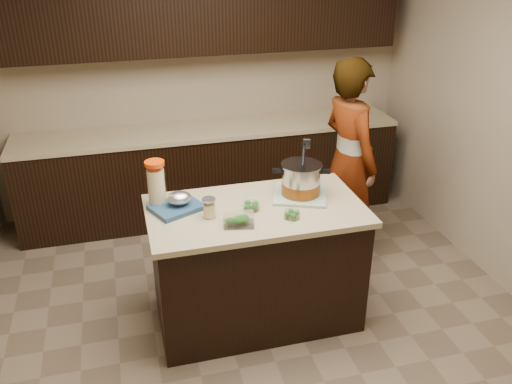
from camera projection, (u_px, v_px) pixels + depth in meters
ground_plane at (256, 315)px, 4.03m from camera, size 4.00×4.00×0.00m
room_shell at (256, 89)px, 3.28m from camera, size 4.04×4.04×2.72m
back_cabinets at (209, 122)px, 5.13m from camera, size 3.60×0.63×2.33m
island at (256, 264)px, 3.83m from camera, size 1.46×0.81×0.90m
dish_towel at (300, 195)px, 3.80m from camera, size 0.47×0.47×0.02m
stock_pot at (301, 181)px, 3.75m from camera, size 0.39×0.35×0.40m
lemonade_pitcher at (156, 186)px, 3.61m from camera, size 0.17×0.17×0.32m
mason_jar at (209, 208)px, 3.49m from camera, size 0.11×0.11×0.14m
broccoli_tub_left at (251, 206)px, 3.60m from camera, size 0.13×0.13×0.05m
broccoli_tub_right at (292, 215)px, 3.50m from camera, size 0.13×0.13×0.05m
broccoli_tub_rect at (239, 220)px, 3.42m from camera, size 0.22×0.18×0.07m
blue_tray at (178, 204)px, 3.60m from camera, size 0.39×0.36×0.12m
person at (349, 161)px, 4.48m from camera, size 0.53×0.70×1.72m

